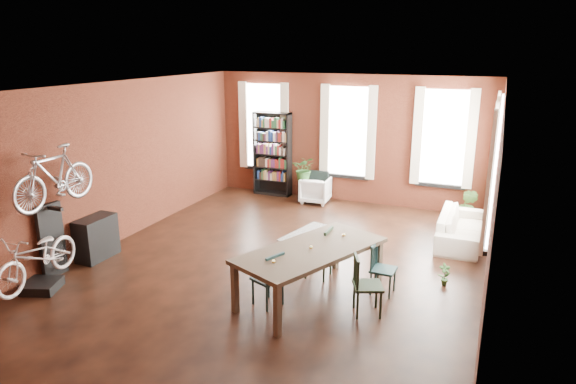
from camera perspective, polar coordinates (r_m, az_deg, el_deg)
The scene contains 19 objects.
room at distance 9.19m, azimuth 1.61°, elevation 5.17°, with size 9.00×9.04×3.22m.
dining_table at distance 8.15m, azimuth 2.53°, elevation -9.01°, with size 1.11×2.45×0.84m, color #4B3C2D.
dining_chair_a at distance 7.94m, azimuth -2.27°, elevation -9.58°, with size 0.40×0.40×0.87m, color #163132.
dining_chair_b at distance 8.85m, azimuth 3.40°, elevation -6.72°, with size 0.41×0.41×0.89m, color black.
dining_chair_c at distance 7.77m, azimuth 8.86°, elevation -10.22°, with size 0.42×0.42×0.90m, color black.
dining_chair_d at distance 8.42m, azimuth 10.55°, elevation -8.46°, with size 0.38×0.38×0.82m, color #193838.
bookshelf at distance 13.57m, azimuth -1.74°, elevation 4.24°, with size 1.00×0.32×2.20m, color black.
white_armchair at distance 13.05m, azimuth 3.08°, elevation 0.38°, with size 0.69×0.65×0.71m, color silver.
cream_sofa at distance 10.98m, azimuth 18.68°, elevation -3.22°, with size 2.08×0.61×0.81m, color beige.
striped_rug at distance 10.89m, azimuth 2.80°, elevation -4.77°, with size 0.88×1.41×0.01m, color black.
bike_trainer at distance 9.42m, azimuth -25.67°, elevation -9.38°, with size 0.53×0.53×0.15m, color black.
bike_wall_rack at distance 9.67m, azimuth -24.78°, elevation -4.93°, with size 0.16×0.60×1.30m, color black.
console_table at distance 10.26m, azimuth -20.52°, elevation -4.78°, with size 0.40×0.80×0.80m, color black.
plant_stand at distance 13.13m, azimuth 1.89°, elevation 0.08°, with size 0.27×0.27×0.53m, color black.
plant_by_sofa at distance 12.39m, azimuth 19.30°, elevation -2.27°, with size 0.42×0.75×0.34m, color #355B24.
plant_small at distance 9.06m, azimuth 16.94°, elevation -9.49°, with size 0.20×0.38×0.14m, color #305E25.
bicycle_floor at distance 9.06m, azimuth -26.36°, elevation -4.02°, with size 0.60×0.91×1.73m, color silver.
bicycle_hung at distance 9.10m, azimuth -24.78°, elevation 3.57°, with size 0.47×1.00×1.66m, color #A5A8AD.
plant_on_stand at distance 12.98m, azimuth 1.83°, elevation 2.28°, with size 0.59×0.65×0.51m, color #285321.
Camera 1 is at (3.46, -7.81, 3.85)m, focal length 32.00 mm.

